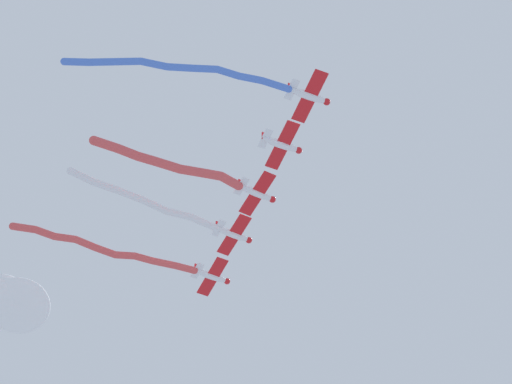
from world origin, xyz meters
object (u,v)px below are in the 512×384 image
(airplane_slot, at_px, (234,234))
(airplane_trail, at_px, (212,276))
(airplane_lead, at_px, (309,96))
(airplane_right_wing, at_px, (257,193))
(airplane_left_wing, at_px, (282,145))

(airplane_slot, height_order, airplane_trail, airplane_slot)
(airplane_slot, xyz_separation_m, airplane_trail, (2.74, 5.79, -0.30))
(airplane_slot, distance_m, airplane_trail, 6.42)
(airplane_lead, bearing_deg, airplane_right_wing, 91.99)
(airplane_lead, relative_size, airplane_left_wing, 1.00)
(airplane_lead, xyz_separation_m, airplane_trail, (10.97, 23.20, 0.00))
(airplane_trail, bearing_deg, airplane_left_wing, -91.58)
(airplane_left_wing, relative_size, airplane_slot, 0.98)
(airplane_right_wing, xyz_separation_m, airplane_trail, (5.48, 11.59, 0.00))
(airplane_slot, bearing_deg, airplane_trail, 86.81)
(airplane_right_wing, distance_m, airplane_slot, 6.42)
(airplane_left_wing, height_order, airplane_right_wing, airplane_left_wing)
(airplane_trail, bearing_deg, airplane_lead, -91.58)
(airplane_slot, relative_size, airplane_trail, 1.00)
(airplane_slot, bearing_deg, airplane_left_wing, -93.19)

